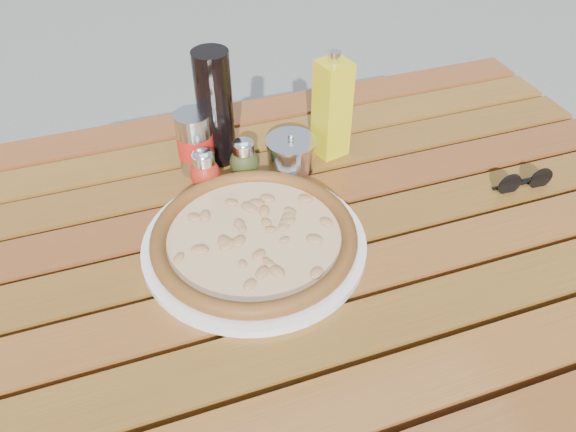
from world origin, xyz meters
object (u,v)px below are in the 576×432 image
object	(u,v)px
sunglasses	(524,182)
plate	(255,244)
soda_can	(195,143)
olive_oil_cruet	(332,109)
pepper_shaker	(205,170)
parmesan_tin	(291,153)
dark_bottle	(215,108)
oregano_shaker	(244,159)
pizza	(254,236)
table	(292,269)

from	to	relation	value
sunglasses	plate	bearing A→B (deg)	-178.19
soda_can	plate	bearing A→B (deg)	-80.38
olive_oil_cruet	pepper_shaker	bearing A→B (deg)	-173.31
pepper_shaker	parmesan_tin	xyz separation A→B (m)	(0.17, 0.01, -0.01)
dark_bottle	olive_oil_cruet	world-z (taller)	dark_bottle
soda_can	sunglasses	world-z (taller)	soda_can
oregano_shaker	olive_oil_cruet	xyz separation A→B (m)	(0.18, 0.02, 0.06)
dark_bottle	sunglasses	xyz separation A→B (m)	(0.50, -0.27, -0.09)
pizza	parmesan_tin	world-z (taller)	parmesan_tin
plate	dark_bottle	bearing A→B (deg)	88.56
oregano_shaker	soda_can	xyz separation A→B (m)	(-0.08, 0.05, 0.02)
pizza	oregano_shaker	world-z (taller)	oregano_shaker
table	olive_oil_cruet	distance (m)	0.31
table	soda_can	bearing A→B (deg)	113.90
parmesan_tin	table	bearing A→B (deg)	-109.00
oregano_shaker	dark_bottle	world-z (taller)	dark_bottle
soda_can	pepper_shaker	bearing A→B (deg)	-88.18
plate	olive_oil_cruet	distance (m)	0.31
pepper_shaker	parmesan_tin	world-z (taller)	pepper_shaker
oregano_shaker	olive_oil_cruet	distance (m)	0.19
pepper_shaker	olive_oil_cruet	bearing A→B (deg)	6.69
table	olive_oil_cruet	xyz separation A→B (m)	(0.15, 0.21, 0.17)
sunglasses	parmesan_tin	bearing A→B (deg)	155.13
parmesan_tin	sunglasses	bearing A→B (deg)	-28.49
table	parmesan_tin	bearing A→B (deg)	71.00
table	soda_can	size ratio (longest dim) A/B	11.67
oregano_shaker	plate	bearing A→B (deg)	-101.24
parmesan_tin	pizza	bearing A→B (deg)	-124.47
table	dark_bottle	bearing A→B (deg)	102.69
pizza	dark_bottle	xyz separation A→B (m)	(0.01, 0.26, 0.09)
olive_oil_cruet	pizza	bearing A→B (deg)	-136.14
pepper_shaker	dark_bottle	distance (m)	0.12
pepper_shaker	olive_oil_cruet	size ratio (longest dim) A/B	0.39
pizza	dark_bottle	bearing A→B (deg)	88.56
table	sunglasses	size ratio (longest dim) A/B	12.67
plate	olive_oil_cruet	size ratio (longest dim) A/B	1.71
soda_can	parmesan_tin	xyz separation A→B (m)	(0.17, -0.05, -0.03)
plate	pizza	size ratio (longest dim) A/B	0.83
pepper_shaker	dark_bottle	xyz separation A→B (m)	(0.04, 0.08, 0.07)
table	sunglasses	bearing A→B (deg)	-2.20
plate	sunglasses	bearing A→B (deg)	-1.82
plate	parmesan_tin	xyz separation A→B (m)	(0.13, 0.19, 0.02)
plate	pepper_shaker	bearing A→B (deg)	102.14
oregano_shaker	sunglasses	world-z (taller)	oregano_shaker
plate	dark_bottle	distance (m)	0.28
parmesan_tin	plate	bearing A→B (deg)	-124.47
soda_can	sunglasses	xyz separation A→B (m)	(0.54, -0.25, -0.04)
pizza	soda_can	distance (m)	0.24
soda_can	sunglasses	size ratio (longest dim) A/B	1.09
parmesan_tin	olive_oil_cruet	bearing A→B (deg)	13.12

